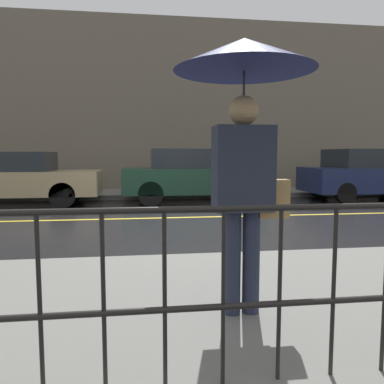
% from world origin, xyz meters
% --- Properties ---
extents(ground_plane, '(80.00, 80.00, 0.00)m').
position_xyz_m(ground_plane, '(0.00, 0.00, 0.00)').
color(ground_plane, black).
extents(sidewalk_near, '(28.00, 2.99, 0.14)m').
position_xyz_m(sidewalk_near, '(0.00, -5.12, 0.07)').
color(sidewalk_near, slate).
rests_on(sidewalk_near, ground_plane).
extents(sidewalk_far, '(28.00, 2.20, 0.14)m').
position_xyz_m(sidewalk_far, '(0.00, 4.72, 0.07)').
color(sidewalk_far, slate).
rests_on(sidewalk_far, ground_plane).
extents(lane_marking, '(25.20, 0.12, 0.01)m').
position_xyz_m(lane_marking, '(0.00, 0.00, 0.00)').
color(lane_marking, gold).
rests_on(lane_marking, ground_plane).
extents(building_storefront, '(28.00, 0.30, 6.45)m').
position_xyz_m(building_storefront, '(0.00, 5.97, 3.23)').
color(building_storefront, '#706656').
rests_on(building_storefront, ground_plane).
extents(railing_foreground, '(12.00, 0.04, 0.99)m').
position_xyz_m(railing_foreground, '(-0.00, -6.36, 0.76)').
color(railing_foreground, black).
rests_on(railing_foreground, sidewalk_near).
extents(pedestrian, '(1.07, 1.07, 2.12)m').
position_xyz_m(pedestrian, '(0.51, -5.47, 1.83)').
color(pedestrian, '#23283D').
rests_on(pedestrian, sidewalk_near).
extents(car_tan, '(4.73, 1.74, 1.49)m').
position_xyz_m(car_tan, '(-3.88, 2.72, 0.77)').
color(car_tan, tan).
rests_on(car_tan, ground_plane).
extents(car_dark_green, '(4.13, 1.73, 1.58)m').
position_xyz_m(car_dark_green, '(1.20, 2.72, 0.80)').
color(car_dark_green, '#193828').
rests_on(car_dark_green, ground_plane).
extents(car_navy, '(4.06, 1.87, 1.59)m').
position_xyz_m(car_navy, '(6.83, 2.72, 0.79)').
color(car_navy, '#19234C').
rests_on(car_navy, ground_plane).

